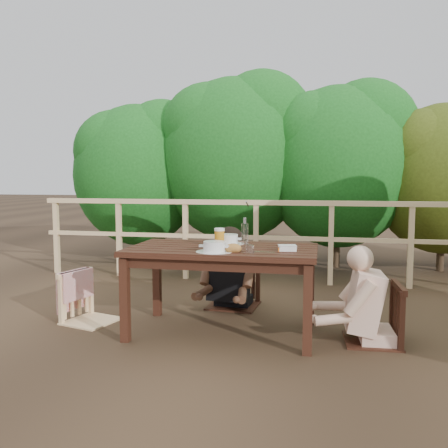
% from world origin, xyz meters
% --- Properties ---
extents(ground, '(60.00, 60.00, 0.00)m').
position_xyz_m(ground, '(0.00, 0.00, 0.00)').
color(ground, '#46311F').
rests_on(ground, ground).
extents(table, '(1.52, 0.85, 0.70)m').
position_xyz_m(table, '(0.00, 0.00, 0.35)').
color(table, black).
rests_on(table, ground).
extents(chair_left, '(0.52, 0.52, 0.84)m').
position_xyz_m(chair_left, '(-1.21, 0.05, 0.42)').
color(chair_left, '#EABF89').
rests_on(chair_left, ground).
extents(chair_far, '(0.51, 0.51, 0.96)m').
position_xyz_m(chair_far, '(-0.06, 0.82, 0.48)').
color(chair_far, black).
rests_on(chair_far, ground).
extents(chair_right, '(0.46, 0.46, 0.88)m').
position_xyz_m(chair_right, '(1.19, 0.01, 0.44)').
color(chair_right, black).
rests_on(chair_right, ground).
extents(woman, '(0.54, 0.65, 1.23)m').
position_xyz_m(woman, '(-0.06, 0.84, 0.62)').
color(woman, black).
rests_on(woman, ground).
extents(diner_right, '(0.64, 0.53, 1.24)m').
position_xyz_m(diner_right, '(1.22, 0.01, 0.62)').
color(diner_right, beige).
rests_on(diner_right, ground).
extents(railing, '(5.60, 0.10, 1.01)m').
position_xyz_m(railing, '(0.00, 2.00, 0.51)').
color(railing, '#EABF89').
rests_on(railing, ground).
extents(hedge_row, '(6.60, 1.60, 3.80)m').
position_xyz_m(hedge_row, '(0.40, 3.20, 1.90)').
color(hedge_row, '#165217').
rests_on(hedge_row, ground).
extents(soup_near, '(0.28, 0.28, 0.09)m').
position_xyz_m(soup_near, '(-0.01, -0.25, 0.75)').
color(soup_near, white).
rests_on(soup_near, table).
extents(soup_far, '(0.28, 0.28, 0.09)m').
position_xyz_m(soup_far, '(0.00, 0.22, 0.75)').
color(soup_far, white).
rests_on(soup_far, table).
extents(bread_roll, '(0.13, 0.10, 0.08)m').
position_xyz_m(bread_roll, '(0.13, -0.22, 0.74)').
color(bread_roll, '#AF742D').
rests_on(bread_roll, table).
extents(beer_glass, '(0.09, 0.09, 0.16)m').
position_xyz_m(beer_glass, '(-0.04, 0.05, 0.78)').
color(beer_glass, orange).
rests_on(beer_glass, table).
extents(bottle, '(0.06, 0.06, 0.25)m').
position_xyz_m(bottle, '(0.15, 0.17, 0.82)').
color(bottle, white).
rests_on(bottle, table).
extents(tumbler, '(0.06, 0.06, 0.07)m').
position_xyz_m(tumbler, '(0.26, -0.25, 0.74)').
color(tumbler, silver).
rests_on(tumbler, table).
extents(butter_tub, '(0.16, 0.13, 0.06)m').
position_xyz_m(butter_tub, '(0.53, -0.09, 0.73)').
color(butter_tub, white).
rests_on(butter_tub, table).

